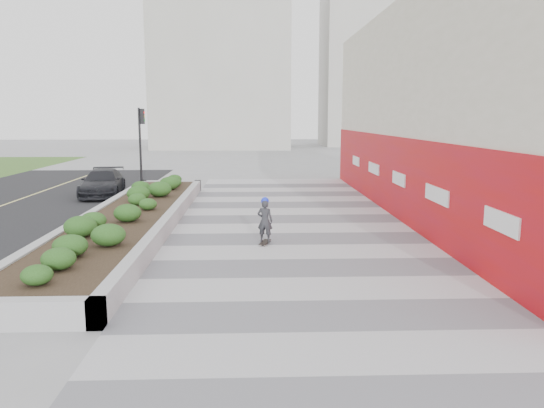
{
  "coord_description": "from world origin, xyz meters",
  "views": [
    {
      "loc": [
        -1.36,
        -10.9,
        3.71
      ],
      "look_at": [
        -0.78,
        4.98,
        1.1
      ],
      "focal_mm": 35.0,
      "sensor_mm": 36.0,
      "label": 1
    }
  ],
  "objects_px": {
    "planter": "(131,215)",
    "skateboarder": "(265,220)",
    "car_dark": "(103,183)",
    "traffic_signal_near": "(141,135)"
  },
  "relations": [
    {
      "from": "skateboarder",
      "to": "planter",
      "type": "bearing_deg",
      "value": 164.83
    },
    {
      "from": "planter",
      "to": "skateboarder",
      "type": "relative_size",
      "value": 12.77
    },
    {
      "from": "traffic_signal_near",
      "to": "car_dark",
      "type": "relative_size",
      "value": 0.97
    },
    {
      "from": "skateboarder",
      "to": "car_dark",
      "type": "height_order",
      "value": "skateboarder"
    },
    {
      "from": "skateboarder",
      "to": "car_dark",
      "type": "xyz_separation_m",
      "value": [
        -7.49,
        10.04,
        -0.09
      ]
    },
    {
      "from": "planter",
      "to": "traffic_signal_near",
      "type": "distance_m",
      "value": 10.9
    },
    {
      "from": "planter",
      "to": "skateboarder",
      "type": "distance_m",
      "value": 5.22
    },
    {
      "from": "planter",
      "to": "car_dark",
      "type": "distance_m",
      "value": 7.98
    },
    {
      "from": "traffic_signal_near",
      "to": "car_dark",
      "type": "xyz_separation_m",
      "value": [
        -1.27,
        -3.1,
        -2.13
      ]
    },
    {
      "from": "skateboarder",
      "to": "car_dark",
      "type": "bearing_deg",
      "value": 142.06
    }
  ]
}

